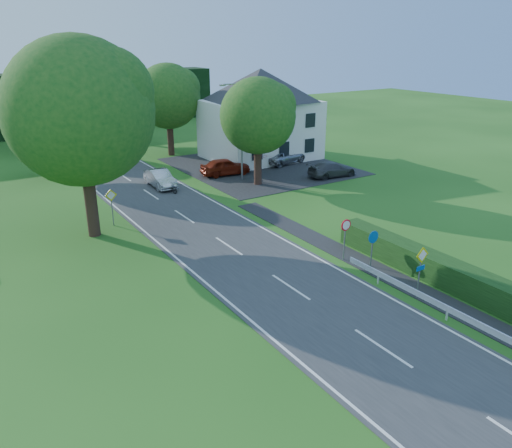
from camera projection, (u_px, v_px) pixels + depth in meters
road at (212, 235)px, 30.41m from camera, size 7.00×80.00×0.04m
parking_pad at (260, 166)px, 46.73m from camera, size 14.00×16.00×0.04m
line_edge_left at (163, 246)px, 28.76m from camera, size 0.12×80.00×0.01m
line_edge_right at (257, 225)px, 32.05m from camera, size 0.12×80.00×0.01m
line_centre at (212, 235)px, 30.40m from camera, size 0.12×80.00×0.01m
tree_main at (83, 141)px, 28.48m from camera, size 9.40×9.40×11.64m
tree_left_far at (47, 126)px, 42.11m from camera, size 7.00×7.00×8.58m
tree_right_far at (169, 110)px, 49.68m from camera, size 7.40×7.40×9.09m
tree_left_back at (28, 112)px, 51.90m from camera, size 6.60×6.60×8.07m
tree_right_back at (132, 109)px, 55.74m from camera, size 6.20×6.20×7.56m
tree_right_mid at (258, 132)px, 39.52m from camera, size 7.00×7.00×8.58m
treeline_right at (106, 97)px, 69.44m from camera, size 30.00×5.00×7.00m
house_white at (260, 113)px, 48.56m from camera, size 10.60×8.40×8.60m
streetlight at (240, 127)px, 40.81m from camera, size 2.03×0.18×8.00m
sign_priority_right at (421, 263)px, 22.51m from camera, size 0.78×0.09×2.59m
sign_roundabout at (373, 244)px, 24.92m from camera, size 0.64×0.08×2.37m
sign_speed_limit at (346, 230)px, 26.45m from camera, size 0.64×0.11×2.37m
sign_priority_left at (111, 200)px, 31.45m from camera, size 0.78×0.09×2.44m
moving_car at (160, 178)px, 40.06m from camera, size 1.51×4.13×1.35m
motorcycle at (170, 186)px, 38.70m from camera, size 0.94×1.82×0.91m
parked_car_red at (225, 167)px, 43.46m from camera, size 4.53×2.30×1.48m
parked_car_silver_a at (258, 158)px, 46.54m from camera, size 4.84×2.89×1.51m
parked_car_grey at (332, 169)px, 42.99m from camera, size 4.54×2.21×1.27m
parked_car_silver_b at (284, 156)px, 47.49m from camera, size 5.05×3.02×1.31m
parasol at (261, 164)px, 43.83m from camera, size 1.99×2.03×1.75m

